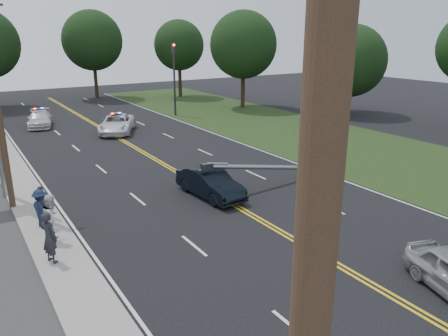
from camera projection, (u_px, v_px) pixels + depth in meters
ground at (336, 264)px, 15.92m from camera, size 120.00×120.00×0.00m
sidewalk at (39, 218)px, 19.68m from camera, size 1.80×70.00×0.12m
grass_verge at (367, 152)px, 30.87m from camera, size 12.00×80.00×0.01m
centerline_yellow at (201, 186)px, 23.98m from camera, size 0.36×80.00×0.00m
traffic_signal at (174, 73)px, 43.10m from camera, size 0.28×0.41×7.05m
fallen_streetlight at (284, 167)px, 24.23m from camera, size 9.36×0.44×1.91m
tree_7 at (92, 41)px, 53.98m from camera, size 7.35×7.35×10.78m
tree_8 at (179, 45)px, 55.15m from camera, size 6.30×6.30×9.66m
tree_9 at (243, 45)px, 47.04m from camera, size 7.23×7.23×10.41m
tree_13 at (351, 61)px, 43.66m from camera, size 7.15×7.15×8.92m
crashed_sedan at (210, 183)px, 22.26m from camera, size 1.88×4.48×1.44m
emergency_a at (117, 124)px, 36.56m from camera, size 4.68×5.88×1.49m
emergency_b at (40, 119)px, 38.89m from camera, size 2.90×5.00×1.36m
bystander_a at (49, 237)px, 15.57m from camera, size 0.71×0.83×1.93m
bystander_b at (53, 218)px, 17.18m from camera, size 1.08×1.17×1.94m
bystander_c at (41, 208)px, 18.42m from camera, size 0.91×1.22×1.69m
bystander_d at (42, 203)px, 19.14m from camera, size 0.78×0.99×1.57m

